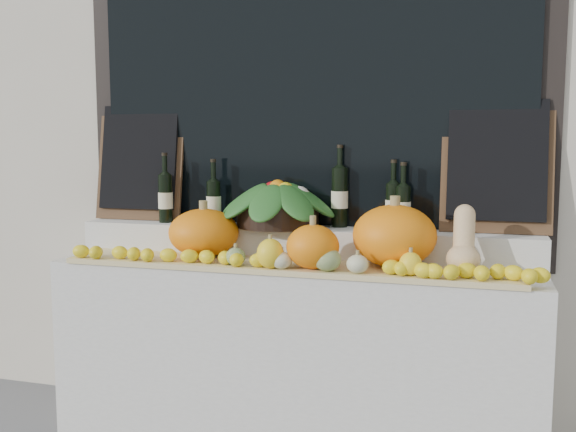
{
  "coord_description": "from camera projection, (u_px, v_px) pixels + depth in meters",
  "views": [
    {
      "loc": [
        0.82,
        -1.38,
        1.47
      ],
      "look_at": [
        0.0,
        1.45,
        1.12
      ],
      "focal_mm": 40.0,
      "sensor_mm": 36.0,
      "label": 1
    }
  ],
  "objects": [
    {
      "name": "lemon_heap",
      "position": [
        278.0,
        261.0,
        2.83
      ],
      "size": [
        2.2,
        0.16,
        0.06
      ],
      "primitive_type": null,
      "color": "yellow",
      "rests_on": "straw_bedding"
    },
    {
      "name": "wine_bottle_tall",
      "position": [
        340.0,
        197.0,
        3.18
      ],
      "size": [
        0.08,
        0.08,
        0.41
      ],
      "color": "black",
      "rests_on": "rear_tier"
    },
    {
      "name": "display_sill",
      "position": [
        292.0,
        353.0,
        3.11
      ],
      "size": [
        2.3,
        0.55,
        0.88
      ],
      "primitive_type": "cube",
      "color": "silver",
      "rests_on": "ground"
    },
    {
      "name": "decorative_gourds",
      "position": [
        309.0,
        258.0,
        2.79
      ],
      "size": [
        0.87,
        0.13,
        0.15
      ],
      "color": "#2F5E1C",
      "rests_on": "straw_bedding"
    },
    {
      "name": "pumpkin_left",
      "position": [
        204.0,
        233.0,
        3.11
      ],
      "size": [
        0.38,
        0.38,
        0.23
      ],
      "primitive_type": "ellipsoid",
      "rotation": [
        0.0,
        0.0,
        0.12
      ],
      "color": "orange",
      "rests_on": "straw_bedding"
    },
    {
      "name": "straw_bedding",
      "position": [
        285.0,
        266.0,
        2.94
      ],
      "size": [
        2.1,
        0.32,
        0.02
      ],
      "primitive_type": "cube",
      "color": "tan",
      "rests_on": "display_sill"
    },
    {
      "name": "produce_bowl",
      "position": [
        278.0,
        203.0,
        3.19
      ],
      "size": [
        0.63,
        0.63,
        0.24
      ],
      "color": "black",
      "rests_on": "rear_tier"
    },
    {
      "name": "wine_bottle_near_right",
      "position": [
        393.0,
        205.0,
        3.08
      ],
      "size": [
        0.08,
        0.08,
        0.34
      ],
      "color": "black",
      "rests_on": "rear_tier"
    },
    {
      "name": "storefront_facade",
      "position": [
        328.0,
        1.0,
        3.59
      ],
      "size": [
        7.0,
        0.94,
        4.5
      ],
      "color": "beige",
      "rests_on": "ground"
    },
    {
      "name": "rear_tier",
      "position": [
        301.0,
        243.0,
        3.2
      ],
      "size": [
        2.3,
        0.25,
        0.16
      ],
      "primitive_type": "cube",
      "color": "silver",
      "rests_on": "display_sill"
    },
    {
      "name": "pumpkin_center",
      "position": [
        313.0,
        247.0,
        2.82
      ],
      "size": [
        0.24,
        0.24,
        0.2
      ],
      "primitive_type": "ellipsoid",
      "rotation": [
        0.0,
        0.0,
        -0.04
      ],
      "color": "orange",
      "rests_on": "straw_bedding"
    },
    {
      "name": "chalkboard_right",
      "position": [
        497.0,
        164.0,
        2.95
      ],
      "size": [
        0.5,
        0.13,
        0.61
      ],
      "rotation": [
        -0.17,
        0.0,
        0.0
      ],
      "color": "#4C331E",
      "rests_on": "rear_tier"
    },
    {
      "name": "pumpkin_right",
      "position": [
        394.0,
        236.0,
        2.86
      ],
      "size": [
        0.47,
        0.47,
        0.28
      ],
      "primitive_type": "ellipsoid",
      "rotation": [
        0.0,
        0.0,
        0.32
      ],
      "color": "orange",
      "rests_on": "straw_bedding"
    },
    {
      "name": "wine_bottle_far_left",
      "position": [
        165.0,
        197.0,
        3.35
      ],
      "size": [
        0.08,
        0.08,
        0.36
      ],
      "color": "black",
      "rests_on": "rear_tier"
    },
    {
      "name": "wine_bottle_far_right",
      "position": [
        403.0,
        207.0,
        3.05
      ],
      "size": [
        0.08,
        0.08,
        0.33
      ],
      "color": "black",
      "rests_on": "rear_tier"
    },
    {
      "name": "wine_bottle_near_left",
      "position": [
        214.0,
        201.0,
        3.31
      ],
      "size": [
        0.08,
        0.08,
        0.33
      ],
      "color": "black",
      "rests_on": "rear_tier"
    },
    {
      "name": "butternut_squash",
      "position": [
        464.0,
        244.0,
        2.73
      ],
      "size": [
        0.14,
        0.21,
        0.29
      ],
      "color": "#DEB682",
      "rests_on": "straw_bedding"
    },
    {
      "name": "chalkboard_left",
      "position": [
        140.0,
        160.0,
        3.46
      ],
      "size": [
        0.5,
        0.13,
        0.61
      ],
      "rotation": [
        -0.17,
        0.0,
        0.0
      ],
      "color": "#4C331E",
      "rests_on": "rear_tier"
    }
  ]
}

